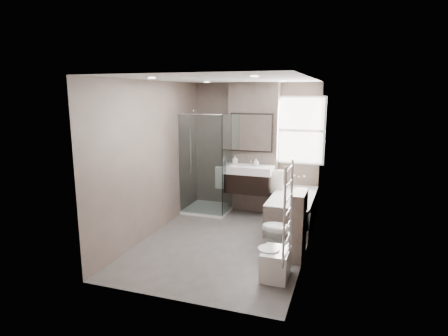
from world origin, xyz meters
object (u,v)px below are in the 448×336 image
at_px(bathtub, 293,209).
at_px(toilet, 283,231).
at_px(vanity, 249,179).
at_px(bidet, 275,263).

height_order(bathtub, toilet, toilet).
relative_size(vanity, bathtub, 0.59).
relative_size(vanity, toilet, 1.34).
bearing_deg(toilet, vanity, -132.17).
distance_m(vanity, toilet, 1.92).
bearing_deg(bidet, vanity, 112.94).
xyz_separation_m(vanity, bidet, (1.01, -2.40, -0.54)).
xyz_separation_m(vanity, toilet, (0.97, -1.62, -0.39)).
distance_m(vanity, bidet, 2.66).
relative_size(bathtub, toilet, 2.25).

